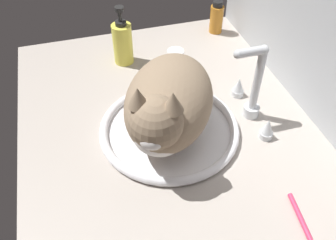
# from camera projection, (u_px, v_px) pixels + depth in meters

# --- Properties ---
(countertop) EXTENTS (1.01, 0.70, 0.03)m
(countertop) POSITION_uv_depth(u_px,v_px,m) (171.00, 140.00, 0.89)
(countertop) COLOR #ADA399
(countertop) RESTS_ON ground
(backsplash_wall) EXTENTS (1.01, 0.02, 0.45)m
(backsplash_wall) POSITION_uv_depth(u_px,v_px,m) (327.00, 42.00, 0.82)
(backsplash_wall) COLOR #B2B7BC
(backsplash_wall) RESTS_ON ground
(sink_basin) EXTENTS (0.34, 0.34, 0.02)m
(sink_basin) POSITION_uv_depth(u_px,v_px,m) (168.00, 129.00, 0.88)
(sink_basin) COLOR white
(sink_basin) RESTS_ON countertop
(faucet) EXTENTS (0.19, 0.09, 0.20)m
(faucet) POSITION_uv_depth(u_px,v_px,m) (253.00, 92.00, 0.87)
(faucet) COLOR silver
(faucet) RESTS_ON countertop
(cat) EXTENTS (0.38, 0.31, 0.20)m
(cat) POSITION_uv_depth(u_px,v_px,m) (166.00, 105.00, 0.80)
(cat) COLOR #8C755B
(cat) RESTS_ON sink_basin
(soap_pump_bottle) EXTENTS (0.06, 0.06, 0.17)m
(soap_pump_bottle) POSITION_uv_depth(u_px,v_px,m) (123.00, 42.00, 1.05)
(soap_pump_bottle) COLOR #E5DB4C
(soap_pump_bottle) RESTS_ON countertop
(amber_bottle) EXTENTS (0.04, 0.04, 0.11)m
(amber_bottle) POSITION_uv_depth(u_px,v_px,m) (216.00, 18.00, 1.19)
(amber_bottle) COLOR #C67A23
(amber_bottle) RESTS_ON countertop
(pill_bottle) EXTENTS (0.05, 0.05, 0.08)m
(pill_bottle) POSITION_uv_depth(u_px,v_px,m) (175.00, 64.00, 1.03)
(pill_bottle) COLOR white
(pill_bottle) RESTS_ON countertop
(toothbrush) EXTENTS (0.18, 0.04, 0.02)m
(toothbrush) POSITION_uv_depth(u_px,v_px,m) (309.00, 237.00, 0.68)
(toothbrush) COLOR #D83359
(toothbrush) RESTS_ON countertop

